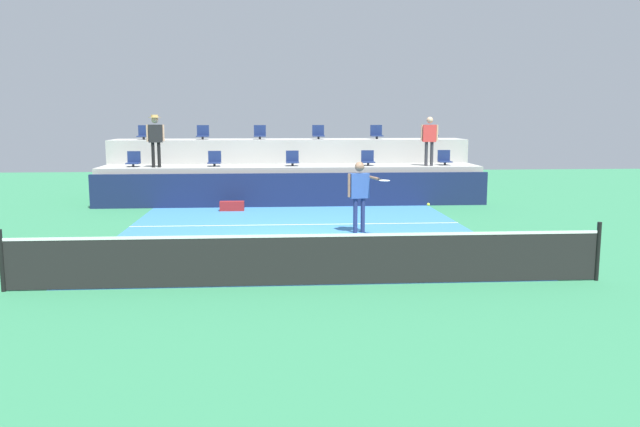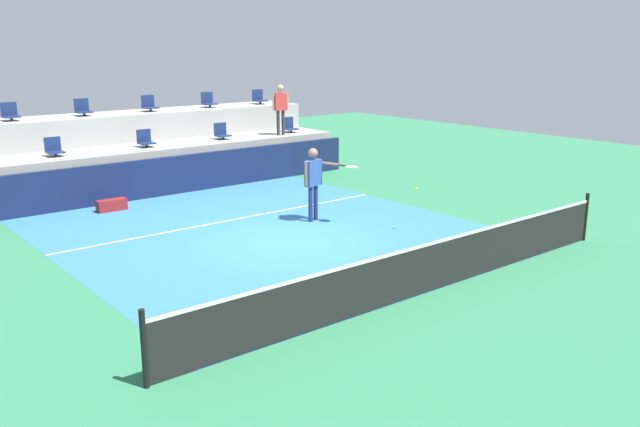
% 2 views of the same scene
% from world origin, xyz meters
% --- Properties ---
extents(ground_plane, '(40.00, 40.00, 0.00)m').
position_xyz_m(ground_plane, '(0.00, 0.00, 0.00)').
color(ground_plane, '#2D754C').
extents(court_inner_paint, '(9.00, 10.00, 0.01)m').
position_xyz_m(court_inner_paint, '(0.00, 1.00, 0.00)').
color(court_inner_paint, teal).
rests_on(court_inner_paint, ground_plane).
extents(court_service_line, '(9.00, 0.06, 0.00)m').
position_xyz_m(court_service_line, '(0.00, 2.40, 0.01)').
color(court_service_line, white).
rests_on(court_service_line, ground_plane).
extents(tennis_net, '(10.48, 0.08, 1.07)m').
position_xyz_m(tennis_net, '(0.00, -4.00, 0.50)').
color(tennis_net, black).
rests_on(tennis_net, ground_plane).
extents(sponsor_backboard, '(13.00, 0.16, 1.10)m').
position_xyz_m(sponsor_backboard, '(0.00, 6.00, 0.55)').
color(sponsor_backboard, '#141E42').
rests_on(sponsor_backboard, ground_plane).
extents(seating_tier_lower, '(13.00, 1.80, 1.25)m').
position_xyz_m(seating_tier_lower, '(0.00, 7.30, 0.62)').
color(seating_tier_lower, '#9E9E99').
rests_on(seating_tier_lower, ground_plane).
extents(seating_tier_upper, '(13.00, 1.80, 2.10)m').
position_xyz_m(seating_tier_upper, '(0.00, 9.10, 1.05)').
color(seating_tier_upper, '#9E9E99').
rests_on(seating_tier_upper, ground_plane).
extents(stadium_chair_lower_left, '(0.44, 0.40, 0.52)m').
position_xyz_m(stadium_chair_lower_left, '(-2.62, 7.23, 1.46)').
color(stadium_chair_lower_left, '#2D2D33').
rests_on(stadium_chair_lower_left, seating_tier_lower).
extents(stadium_chair_lower_center, '(0.44, 0.40, 0.52)m').
position_xyz_m(stadium_chair_lower_center, '(0.04, 7.23, 1.46)').
color(stadium_chair_lower_center, '#2D2D33').
rests_on(stadium_chair_lower_center, seating_tier_lower).
extents(stadium_chair_lower_right, '(0.44, 0.40, 0.52)m').
position_xyz_m(stadium_chair_lower_right, '(2.66, 7.23, 1.46)').
color(stadium_chair_lower_right, '#2D2D33').
rests_on(stadium_chair_lower_right, seating_tier_lower).
extents(stadium_chair_lower_far_right, '(0.44, 0.40, 0.52)m').
position_xyz_m(stadium_chair_lower_far_right, '(5.37, 7.23, 1.46)').
color(stadium_chair_lower_far_right, '#2D2D33').
rests_on(stadium_chair_lower_far_right, seating_tier_lower).
extents(stadium_chair_upper_left, '(0.44, 0.40, 0.52)m').
position_xyz_m(stadium_chair_upper_left, '(-3.19, 9.03, 2.31)').
color(stadium_chair_upper_left, '#2D2D33').
rests_on(stadium_chair_upper_left, seating_tier_upper).
extents(stadium_chair_upper_mid_left, '(0.44, 0.40, 0.52)m').
position_xyz_m(stadium_chair_upper_mid_left, '(-1.10, 9.03, 2.31)').
color(stadium_chair_upper_mid_left, '#2D2D33').
rests_on(stadium_chair_upper_mid_left, seating_tier_upper).
extents(stadium_chair_upper_mid_right, '(0.44, 0.40, 0.52)m').
position_xyz_m(stadium_chair_upper_mid_right, '(1.06, 9.03, 2.31)').
color(stadium_chair_upper_mid_right, '#2D2D33').
rests_on(stadium_chair_upper_mid_right, seating_tier_upper).
extents(stadium_chair_upper_right, '(0.44, 0.40, 0.52)m').
position_xyz_m(stadium_chair_upper_right, '(3.24, 9.03, 2.31)').
color(stadium_chair_upper_right, '#2D2D33').
rests_on(stadium_chair_upper_right, seating_tier_upper).
extents(stadium_chair_upper_far_right, '(0.44, 0.40, 0.52)m').
position_xyz_m(stadium_chair_upper_far_right, '(5.33, 9.03, 2.31)').
color(stadium_chair_upper_far_right, '#2D2D33').
rests_on(stadium_chair_upper_far_right, seating_tier_upper).
extents(tennis_player, '(0.96, 1.18, 1.81)m').
position_xyz_m(tennis_player, '(1.56, 1.06, 1.12)').
color(tennis_player, navy).
rests_on(tennis_player, ground_plane).
extents(spectator_in_white, '(0.59, 0.25, 1.67)m').
position_xyz_m(spectator_in_white, '(4.72, 6.85, 2.26)').
color(spectator_in_white, '#2D2D33').
rests_on(spectator_in_white, seating_tier_lower).
extents(tennis_ball, '(0.07, 0.07, 0.07)m').
position_xyz_m(tennis_ball, '(2.78, -1.16, 1.02)').
color(tennis_ball, '#CCE033').
extents(equipment_bag, '(0.76, 0.28, 0.30)m').
position_xyz_m(equipment_bag, '(-1.93, 5.20, 0.15)').
color(equipment_bag, maroon).
rests_on(equipment_bag, ground_plane).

